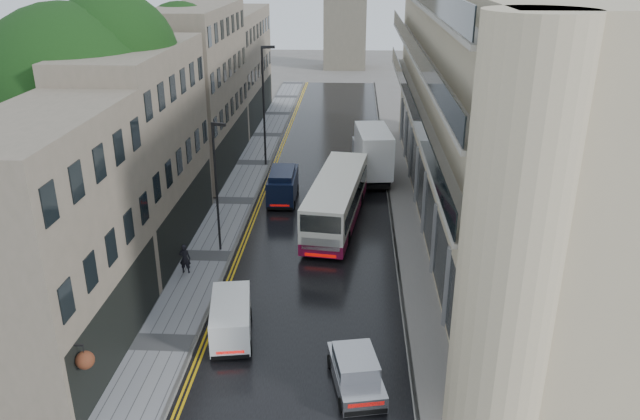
# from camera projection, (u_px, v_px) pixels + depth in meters

# --- Properties ---
(road) EXTENTS (9.00, 85.00, 0.02)m
(road) POSITION_uv_depth(u_px,v_px,m) (321.00, 204.00, 41.69)
(road) COLOR black
(road) RESTS_ON ground
(left_sidewalk) EXTENTS (2.70, 85.00, 0.12)m
(left_sidewalk) POSITION_uv_depth(u_px,v_px,m) (235.00, 201.00, 41.97)
(left_sidewalk) COLOR gray
(left_sidewalk) RESTS_ON ground
(right_sidewalk) EXTENTS (1.80, 85.00, 0.12)m
(right_sidewalk) POSITION_uv_depth(u_px,v_px,m) (402.00, 205.00, 41.39)
(right_sidewalk) COLOR slate
(right_sidewalk) RESTS_ON ground
(old_shop_row) EXTENTS (4.50, 56.00, 12.00)m
(old_shop_row) POSITION_uv_depth(u_px,v_px,m) (184.00, 105.00, 42.21)
(old_shop_row) COLOR gray
(old_shop_row) RESTS_ON ground
(modern_block) EXTENTS (8.00, 40.00, 14.00)m
(modern_block) POSITION_uv_depth(u_px,v_px,m) (493.00, 108.00, 37.12)
(modern_block) COLOR #BEAE8D
(modern_block) RESTS_ON ground
(tree_near) EXTENTS (10.56, 10.56, 13.89)m
(tree_near) POSITION_uv_depth(u_px,v_px,m) (77.00, 129.00, 32.77)
(tree_near) COLOR black
(tree_near) RESTS_ON ground
(tree_far) EXTENTS (9.24, 9.24, 12.46)m
(tree_far) POSITION_uv_depth(u_px,v_px,m) (157.00, 92.00, 45.03)
(tree_far) COLOR black
(tree_far) RESTS_ON ground
(cream_bus) EXTENTS (3.83, 11.07, 2.96)m
(cream_bus) POSITION_uv_depth(u_px,v_px,m) (308.00, 219.00, 35.53)
(cream_bus) COLOR white
(cream_bus) RESTS_ON road
(white_lorry) EXTENTS (3.01, 7.57, 3.87)m
(white_lorry) POSITION_uv_depth(u_px,v_px,m) (361.00, 160.00, 44.17)
(white_lorry) COLOR white
(white_lorry) RESTS_ON road
(silver_hatchback) EXTENTS (2.36, 4.02, 1.41)m
(silver_hatchback) POSITION_uv_depth(u_px,v_px,m) (342.00, 395.00, 22.49)
(silver_hatchback) COLOR #9A999E
(silver_hatchback) RESTS_ON road
(white_van) EXTENTS (2.22, 4.04, 1.73)m
(white_van) POSITION_uv_depth(u_px,v_px,m) (211.00, 338.00, 25.60)
(white_van) COLOR white
(white_van) RESTS_ON road
(navy_van) EXTENTS (1.84, 4.48, 2.27)m
(navy_van) POSITION_uv_depth(u_px,v_px,m) (268.00, 192.00, 40.51)
(navy_van) COLOR black
(navy_van) RESTS_ON road
(pedestrian) EXTENTS (0.59, 0.39, 1.61)m
(pedestrian) POSITION_uv_depth(u_px,v_px,m) (185.00, 259.00, 32.16)
(pedestrian) COLOR black
(pedestrian) RESTS_ON left_sidewalk
(lamp_post_near) EXTENTS (0.84, 0.38, 7.26)m
(lamp_post_near) POSITION_uv_depth(u_px,v_px,m) (216.00, 189.00, 33.65)
(lamp_post_near) COLOR black
(lamp_post_near) RESTS_ON left_sidewalk
(lamp_post_far) EXTENTS (1.05, 0.45, 9.09)m
(lamp_post_far) POSITION_uv_depth(u_px,v_px,m) (264.00, 108.00, 47.43)
(lamp_post_far) COLOR black
(lamp_post_far) RESTS_ON left_sidewalk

